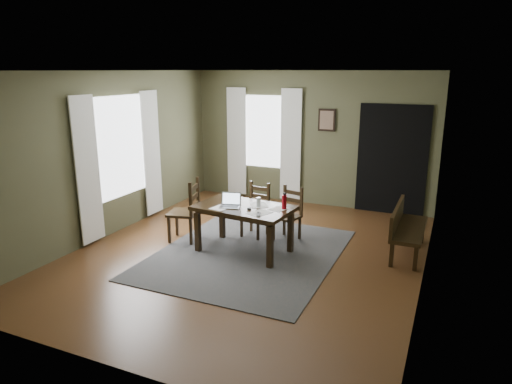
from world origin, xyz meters
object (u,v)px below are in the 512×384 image
at_px(chair_back_right, 289,214).
at_px(bench, 405,225).
at_px(chair_end, 186,211).
at_px(dining_table, 244,212).
at_px(water_bottle, 284,202).
at_px(chair_back_left, 256,210).
at_px(laptop, 231,203).

relative_size(chair_back_right, bench, 0.65).
bearing_deg(chair_end, bench, 91.14).
relative_size(dining_table, water_bottle, 6.18).
distance_m(chair_end, water_bottle, 1.69).
bearing_deg(dining_table, bench, 27.94).
bearing_deg(chair_end, water_bottle, 78.49).
distance_m(dining_table, chair_back_right, 0.92).
distance_m(dining_table, chair_back_left, 0.77).
bearing_deg(laptop, chair_back_right, 39.43).
bearing_deg(water_bottle, chair_back_right, 103.94).
xyz_separation_m(bench, water_bottle, (-1.64, -0.80, 0.39)).
height_order(dining_table, chair_back_left, chair_back_left).
bearing_deg(chair_back_left, dining_table, -74.01).
relative_size(chair_end, water_bottle, 4.15).
distance_m(chair_back_right, laptop, 1.12).
bearing_deg(chair_back_right, water_bottle, -61.65).
bearing_deg(chair_back_left, bench, 10.52).
xyz_separation_m(chair_back_right, bench, (1.80, 0.13, 0.02)).
distance_m(dining_table, bench, 2.43).
xyz_separation_m(chair_back_right, water_bottle, (0.17, -0.67, 0.41)).
bearing_deg(bench, chair_back_right, 94.25).
height_order(chair_end, laptop, chair_end).
height_order(chair_back_right, water_bottle, water_bottle).
relative_size(dining_table, laptop, 4.37).
height_order(chair_back_left, chair_back_right, chair_back_left).
bearing_deg(laptop, chair_end, 156.02).
xyz_separation_m(laptop, water_bottle, (0.78, 0.19, 0.06)).
xyz_separation_m(dining_table, chair_back_left, (-0.13, 0.74, -0.20)).
height_order(bench, laptop, laptop).
xyz_separation_m(chair_end, water_bottle, (1.66, 0.06, 0.34)).
bearing_deg(bench, dining_table, 112.16).
bearing_deg(water_bottle, laptop, -166.05).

